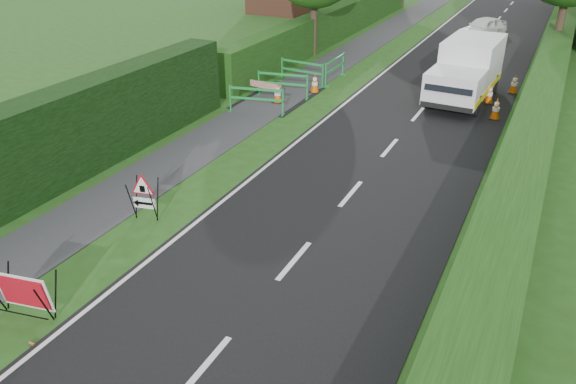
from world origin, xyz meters
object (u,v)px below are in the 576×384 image
(triangle_sign, at_px, (142,194))
(hatchback_car, at_px, (483,28))
(red_rect_sign, at_px, (24,293))
(works_van, at_px, (467,69))

(triangle_sign, distance_m, hatchback_car, 25.28)
(hatchback_car, bearing_deg, red_rect_sign, -72.90)
(red_rect_sign, xyz_separation_m, triangle_sign, (-0.35, 3.83, 0.19))
(works_van, bearing_deg, red_rect_sign, -103.11)
(triangle_sign, bearing_deg, red_rect_sign, -97.37)
(red_rect_sign, height_order, triangle_sign, triangle_sign)
(red_rect_sign, distance_m, works_van, 17.59)
(red_rect_sign, relative_size, works_van, 0.23)
(red_rect_sign, bearing_deg, hatchback_car, 72.19)
(red_rect_sign, height_order, works_van, works_van)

